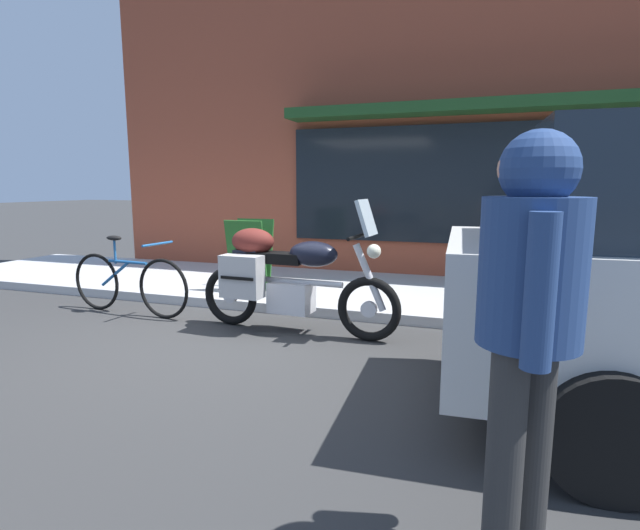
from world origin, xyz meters
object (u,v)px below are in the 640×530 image
(parked_bicycle, at_px, (128,283))
(sandwich_board_sign, at_px, (250,254))
(touring_motorcycle, at_px, (283,275))
(pedestrian_walking, at_px, (529,303))

(parked_bicycle, relative_size, sandwich_board_sign, 1.84)
(touring_motorcycle, bearing_deg, sandwich_board_sign, 128.43)
(touring_motorcycle, height_order, pedestrian_walking, pedestrian_walking)
(parked_bicycle, distance_m, sandwich_board_sign, 1.62)
(touring_motorcycle, relative_size, pedestrian_walking, 1.30)
(touring_motorcycle, relative_size, parked_bicycle, 1.28)
(sandwich_board_sign, bearing_deg, touring_motorcycle, -51.57)
(pedestrian_walking, relative_size, sandwich_board_sign, 1.81)
(pedestrian_walking, height_order, sandwich_board_sign, pedestrian_walking)
(parked_bicycle, distance_m, pedestrian_walking, 5.09)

